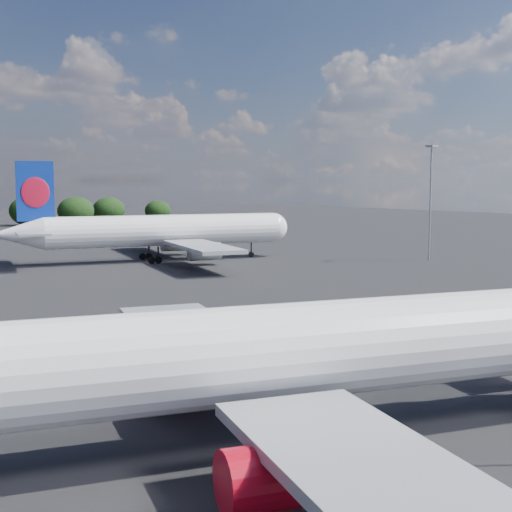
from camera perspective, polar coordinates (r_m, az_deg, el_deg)
qantas_airliner at (r=37.64m, az=5.55°, el=-7.57°), size 47.45×45.54×15.81m
china_southern_airliner at (r=121.66m, az=-8.09°, el=1.95°), size 50.58×48.47×16.73m
floodlight_mast_near at (r=125.20m, az=13.81°, el=5.55°), size 1.60×1.60×19.62m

